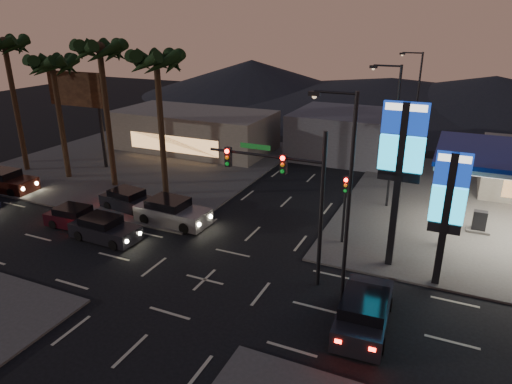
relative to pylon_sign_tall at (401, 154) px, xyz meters
The scene contains 25 objects.
ground 11.97m from the pylon_sign_tall, 147.09° to the right, with size 140.00×140.00×0.00m, color black.
corner_lot_nw 27.40m from the pylon_sign_tall, 156.80° to the left, with size 24.00×24.00×0.12m, color #47443F.
pylon_sign_tall is the anchor object (origin of this frame).
pylon_sign_short 3.20m from the pylon_sign_tall, 21.80° to the right, with size 1.60×0.35×7.00m.
traffic_signal_mast 6.02m from the pylon_sign_tall, 143.48° to the right, with size 6.10×0.39×8.00m.
pedestal_signal 4.82m from the pylon_sign_tall, 153.73° to the left, with size 0.32×0.39×4.30m.
streetlight_near 4.86m from the pylon_sign_tall, 110.76° to the right, with size 2.14×0.25×10.00m.
streetlight_mid 8.70m from the pylon_sign_tall, 101.35° to the left, with size 2.14×0.25×10.00m.
streetlight_far 22.57m from the pylon_sign_tall, 94.34° to the left, with size 2.14×0.25×10.00m.
palm_a 18.21m from the pylon_sign_tall, 167.12° to the left, with size 4.41×4.41×10.86m.
palm_b 23.13m from the pylon_sign_tall, 169.92° to the left, with size 4.41×4.41×11.46m.
palm_c 27.90m from the pylon_sign_tall, behind, with size 4.41×4.41×10.26m.
palm_d 32.96m from the pylon_sign_tall, behind, with size 4.41×4.41×11.66m.
billboard 29.95m from the pylon_sign_tall, 165.50° to the left, with size 6.00×0.30×8.50m.
building_far_west 28.25m from the pylon_sign_tall, 143.75° to the left, with size 16.00×8.00×4.00m, color #726B5B.
building_far_mid 21.91m from the pylon_sign_tall, 107.59° to the left, with size 12.00×9.00×4.40m, color #4C4C51.
hill_left 64.06m from the pylon_sign_tall, 121.58° to the left, with size 40.00×40.00×6.00m, color black.
hill_right 55.02m from the pylon_sign_tall, 83.20° to the left, with size 50.00×50.00×5.00m, color black.
hill_center 55.33m from the pylon_sign_tall, 98.86° to the left, with size 60.00×60.00×4.00m, color black.
car_lane_a_front 17.89m from the pylon_sign_tall, 166.64° to the right, with size 4.53×2.02×1.46m.
car_lane_a_mid 20.55m from the pylon_sign_tall, behind, with size 4.26×1.97×1.36m.
car_lane_b_front 15.16m from the pylon_sign_tall, behind, with size 5.23×2.38×1.68m.
car_lane_b_mid 19.02m from the pylon_sign_tall, behind, with size 4.65×2.36×1.47m.
car_lane_b_rear 30.21m from the pylon_sign_tall, behind, with size 5.17×2.41×1.65m.
suv_station 8.22m from the pylon_sign_tall, 91.48° to the right, with size 2.37×5.02×1.63m.
Camera 1 is at (10.95, -17.72, 12.69)m, focal length 32.00 mm.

